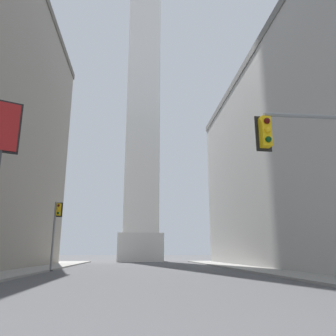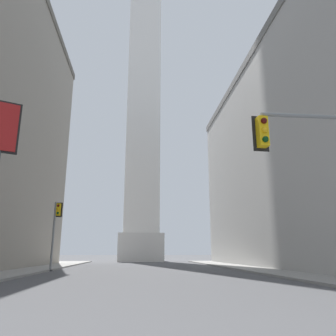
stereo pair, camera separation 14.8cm
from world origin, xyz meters
name	(u,v)px [view 2 (the right image)]	position (x,y,z in m)	size (l,w,h in m)	color
sidewalk_right	(300,274)	(10.82, 21.24, 0.07)	(5.00, 70.80, 0.15)	gray
obelisk	(144,79)	(0.00, 59.00, 36.48)	(7.98, 7.98, 75.44)	silver
traffic_light_mid_left	(56,225)	(-8.19, 28.46, 4.00)	(0.79, 0.51, 6.09)	slate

